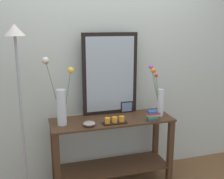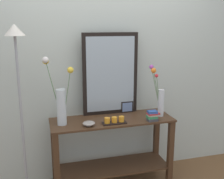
% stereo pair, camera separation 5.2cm
% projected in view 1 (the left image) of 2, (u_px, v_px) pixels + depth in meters
% --- Properties ---
extents(wall_back, '(6.40, 0.08, 2.70)m').
position_uv_depth(wall_back, '(103.00, 60.00, 3.04)').
color(wall_back, beige).
rests_on(wall_back, ground).
extents(console_table, '(1.28, 0.44, 0.77)m').
position_uv_depth(console_table, '(112.00, 145.00, 2.93)').
color(console_table, '#472D1C').
rests_on(console_table, ground).
extents(mirror_leaning, '(0.61, 0.03, 0.89)m').
position_uv_depth(mirror_leaning, '(110.00, 74.00, 2.94)').
color(mirror_leaning, black).
rests_on(mirror_leaning, console_table).
extents(tall_vase_left, '(0.28, 0.20, 0.67)m').
position_uv_depth(tall_vase_left, '(60.00, 100.00, 2.63)').
color(tall_vase_left, silver).
rests_on(tall_vase_left, console_table).
extents(vase_right, '(0.15, 0.15, 0.55)m').
position_uv_depth(vase_right, '(159.00, 96.00, 2.92)').
color(vase_right, silver).
rests_on(vase_right, console_table).
extents(candle_tray, '(0.24, 0.09, 0.07)m').
position_uv_depth(candle_tray, '(115.00, 121.00, 2.73)').
color(candle_tray, black).
rests_on(candle_tray, console_table).
extents(picture_frame_small, '(0.14, 0.01, 0.13)m').
position_uv_depth(picture_frame_small, '(127.00, 107.00, 3.06)').
color(picture_frame_small, black).
rests_on(picture_frame_small, console_table).
extents(decorative_bowl, '(0.12, 0.12, 0.05)m').
position_uv_depth(decorative_bowl, '(89.00, 123.00, 2.65)').
color(decorative_bowl, '#9E9389').
rests_on(decorative_bowl, console_table).
extents(book_stack, '(0.13, 0.10, 0.11)m').
position_uv_depth(book_stack, '(152.00, 115.00, 2.81)').
color(book_stack, '#424247').
rests_on(book_stack, console_table).
extents(floor_lamp, '(0.24, 0.24, 1.74)m').
position_uv_depth(floor_lamp, '(19.00, 89.00, 2.42)').
color(floor_lamp, '#9E9EA3').
rests_on(floor_lamp, ground).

